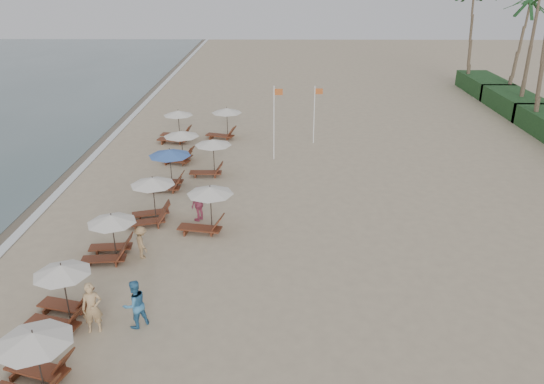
{
  "coord_description": "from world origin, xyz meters",
  "views": [
    {
      "loc": [
        1.15,
        -16.61,
        11.73
      ],
      "look_at": [
        0.92,
        7.99,
        1.3
      ],
      "focal_mm": 35.08,
      "sensor_mm": 36.0,
      "label": 1
    }
  ],
  "objects_px": {
    "inland_station_2": "(224,121)",
    "beachgoer_mid_b": "(142,242)",
    "lounger_station_1": "(59,295)",
    "beachgoer_mid_a": "(135,304)",
    "lounger_station_6": "(175,128)",
    "beachgoer_far_a": "(199,204)",
    "inland_station_1": "(210,154)",
    "lounger_station_5": "(179,145)",
    "lounger_station_3": "(150,200)",
    "beachgoer_near": "(92,308)",
    "flag_pole_near": "(274,120)",
    "lounger_station_0": "(30,362)",
    "lounger_station_4": "(168,167)",
    "inland_station_0": "(205,206)",
    "lounger_station_2": "(109,237)"
  },
  "relations": [
    {
      "from": "inland_station_2",
      "to": "flag_pole_near",
      "type": "xyz_separation_m",
      "value": [
        3.77,
        -4.67,
        1.38
      ]
    },
    {
      "from": "inland_station_1",
      "to": "lounger_station_4",
      "type": "bearing_deg",
      "value": -135.35
    },
    {
      "from": "lounger_station_6",
      "to": "inland_station_1",
      "type": "xyz_separation_m",
      "value": [
        3.36,
        -6.91,
        0.37
      ]
    },
    {
      "from": "lounger_station_6",
      "to": "inland_station_1",
      "type": "bearing_deg",
      "value": -64.07
    },
    {
      "from": "lounger_station_2",
      "to": "inland_station_1",
      "type": "relative_size",
      "value": 0.93
    },
    {
      "from": "lounger_station_0",
      "to": "beachgoer_far_a",
      "type": "relative_size",
      "value": 1.48
    },
    {
      "from": "lounger_station_2",
      "to": "beachgoer_far_a",
      "type": "xyz_separation_m",
      "value": [
        3.37,
        3.79,
        -0.13
      ]
    },
    {
      "from": "beachgoer_mid_a",
      "to": "lounger_station_0",
      "type": "bearing_deg",
      "value": 10.62
    },
    {
      "from": "inland_station_1",
      "to": "beachgoer_near",
      "type": "distance_m",
      "value": 15.31
    },
    {
      "from": "lounger_station_4",
      "to": "lounger_station_6",
      "type": "distance_m",
      "value": 9.13
    },
    {
      "from": "lounger_station_1",
      "to": "flag_pole_near",
      "type": "xyz_separation_m",
      "value": [
        7.51,
        17.53,
        1.63
      ]
    },
    {
      "from": "inland_station_1",
      "to": "beachgoer_far_a",
      "type": "relative_size",
      "value": 1.46
    },
    {
      "from": "beachgoer_far_a",
      "to": "flag_pole_near",
      "type": "xyz_separation_m",
      "value": [
        3.71,
        9.27,
        1.79
      ]
    },
    {
      "from": "beachgoer_mid_a",
      "to": "beachgoer_mid_b",
      "type": "xyz_separation_m",
      "value": [
        -0.91,
        4.81,
        -0.17
      ]
    },
    {
      "from": "beachgoer_mid_b",
      "to": "flag_pole_near",
      "type": "distance_m",
      "value": 14.34
    },
    {
      "from": "beachgoer_near",
      "to": "beachgoer_mid_a",
      "type": "bearing_deg",
      "value": -1.05
    },
    {
      "from": "lounger_station_0",
      "to": "lounger_station_6",
      "type": "height_order",
      "value": "lounger_station_6"
    },
    {
      "from": "inland_station_1",
      "to": "beachgoer_mid_a",
      "type": "height_order",
      "value": "inland_station_1"
    },
    {
      "from": "lounger_station_4",
      "to": "inland_station_0",
      "type": "distance_m",
      "value": 6.06
    },
    {
      "from": "lounger_station_5",
      "to": "beachgoer_near",
      "type": "height_order",
      "value": "lounger_station_5"
    },
    {
      "from": "lounger_station_5",
      "to": "beachgoer_mid_a",
      "type": "xyz_separation_m",
      "value": [
        1.41,
        -17.31,
        -0.2
      ]
    },
    {
      "from": "lounger_station_2",
      "to": "lounger_station_4",
      "type": "distance_m",
      "value": 8.01
    },
    {
      "from": "lounger_station_6",
      "to": "beachgoer_far_a",
      "type": "relative_size",
      "value": 1.49
    },
    {
      "from": "beachgoer_near",
      "to": "flag_pole_near",
      "type": "bearing_deg",
      "value": 58.42
    },
    {
      "from": "lounger_station_6",
      "to": "beachgoer_mid_a",
      "type": "relative_size",
      "value": 1.49
    },
    {
      "from": "lounger_station_2",
      "to": "beachgoer_far_a",
      "type": "height_order",
      "value": "lounger_station_2"
    },
    {
      "from": "lounger_station_6",
      "to": "beachgoer_mid_b",
      "type": "bearing_deg",
      "value": -84.78
    },
    {
      "from": "lounger_station_5",
      "to": "beachgoer_mid_a",
      "type": "bearing_deg",
      "value": -85.35
    },
    {
      "from": "beachgoer_mid_a",
      "to": "beachgoer_far_a",
      "type": "distance_m",
      "value": 8.63
    },
    {
      "from": "lounger_station_1",
      "to": "beachgoer_mid_a",
      "type": "distance_m",
      "value": 2.76
    },
    {
      "from": "lounger_station_4",
      "to": "inland_station_1",
      "type": "relative_size",
      "value": 0.96
    },
    {
      "from": "lounger_station_6",
      "to": "beachgoer_far_a",
      "type": "distance_m",
      "value": 13.66
    },
    {
      "from": "lounger_station_2",
      "to": "beachgoer_mid_a",
      "type": "bearing_deg",
      "value": -64.22
    },
    {
      "from": "beachgoer_near",
      "to": "beachgoer_mid_b",
      "type": "bearing_deg",
      "value": 71.84
    },
    {
      "from": "beachgoer_near",
      "to": "lounger_station_3",
      "type": "bearing_deg",
      "value": 76.59
    },
    {
      "from": "inland_station_2",
      "to": "beachgoer_far_a",
      "type": "distance_m",
      "value": 13.95
    },
    {
      "from": "lounger_station_6",
      "to": "inland_station_0",
      "type": "xyz_separation_m",
      "value": [
        4.01,
        -14.41,
        0.31
      ]
    },
    {
      "from": "inland_station_2",
      "to": "beachgoer_mid_b",
      "type": "relative_size",
      "value": 1.9
    },
    {
      "from": "lounger_station_1",
      "to": "beachgoer_near",
      "type": "height_order",
      "value": "lounger_station_1"
    },
    {
      "from": "beachgoer_near",
      "to": "inland_station_1",
      "type": "bearing_deg",
      "value": 68.59
    },
    {
      "from": "lounger_station_3",
      "to": "beachgoer_mid_a",
      "type": "relative_size",
      "value": 1.38
    },
    {
      "from": "lounger_station_4",
      "to": "beachgoer_mid_a",
      "type": "relative_size",
      "value": 1.4
    },
    {
      "from": "lounger_station_2",
      "to": "lounger_station_4",
      "type": "relative_size",
      "value": 0.97
    },
    {
      "from": "beachgoer_mid_b",
      "to": "beachgoer_far_a",
      "type": "relative_size",
      "value": 0.82
    },
    {
      "from": "lounger_station_1",
      "to": "lounger_station_4",
      "type": "xyz_separation_m",
      "value": [
        1.48,
        12.41,
        0.23
      ]
    },
    {
      "from": "lounger_station_2",
      "to": "inland_station_2",
      "type": "bearing_deg",
      "value": 79.44
    },
    {
      "from": "lounger_station_3",
      "to": "lounger_station_5",
      "type": "height_order",
      "value": "lounger_station_3"
    },
    {
      "from": "beachgoer_mid_a",
      "to": "inland_station_1",
      "type": "bearing_deg",
      "value": -136.33
    },
    {
      "from": "lounger_station_5",
      "to": "beachgoer_far_a",
      "type": "bearing_deg",
      "value": -74.2
    },
    {
      "from": "lounger_station_5",
      "to": "beachgoer_near",
      "type": "xyz_separation_m",
      "value": [
        0.02,
        -17.6,
        -0.16
      ]
    }
  ]
}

